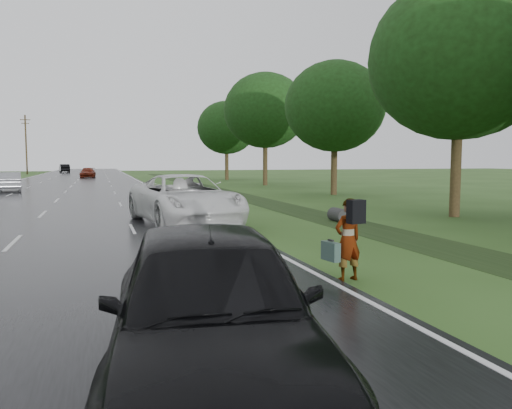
{
  "coord_description": "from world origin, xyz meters",
  "views": [
    {
      "loc": [
        2.43,
        -7.79,
        2.44
      ],
      "look_at": [
        6.27,
        4.37,
        1.3
      ],
      "focal_mm": 35.0,
      "sensor_mm": 36.0,
      "label": 1
    }
  ],
  "objects_px": {
    "pedestrian": "(347,238)",
    "dark_sedan": "(209,306)",
    "white_pickup": "(185,199)",
    "silver_sedan": "(10,182)"
  },
  "relations": [
    {
      "from": "white_pickup",
      "to": "silver_sedan",
      "type": "distance_m",
      "value": 25.5
    },
    {
      "from": "pedestrian",
      "to": "dark_sedan",
      "type": "bearing_deg",
      "value": 37.12
    },
    {
      "from": "white_pickup",
      "to": "dark_sedan",
      "type": "relative_size",
      "value": 1.3
    },
    {
      "from": "dark_sedan",
      "to": "silver_sedan",
      "type": "distance_m",
      "value": 38.05
    },
    {
      "from": "pedestrian",
      "to": "white_pickup",
      "type": "relative_size",
      "value": 0.25
    },
    {
      "from": "pedestrian",
      "to": "silver_sedan",
      "type": "relative_size",
      "value": 0.38
    },
    {
      "from": "pedestrian",
      "to": "dark_sedan",
      "type": "relative_size",
      "value": 0.32
    },
    {
      "from": "pedestrian",
      "to": "silver_sedan",
      "type": "xyz_separation_m",
      "value": [
        -11.32,
        33.36,
        -0.09
      ]
    },
    {
      "from": "pedestrian",
      "to": "dark_sedan",
      "type": "xyz_separation_m",
      "value": [
        -3.68,
        -3.92,
        0.05
      ]
    },
    {
      "from": "pedestrian",
      "to": "silver_sedan",
      "type": "height_order",
      "value": "pedestrian"
    }
  ]
}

